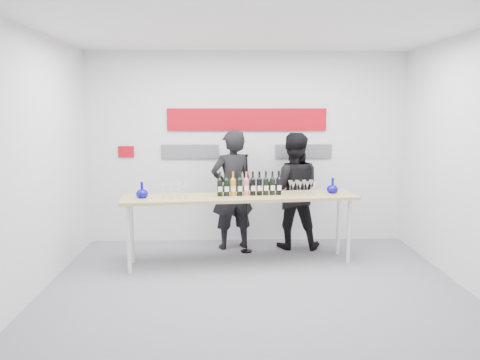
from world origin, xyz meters
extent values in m
plane|color=slate|center=(0.00, 0.00, 0.00)|extent=(5.00, 5.00, 0.00)
cube|color=silver|center=(0.00, 2.00, 1.50)|extent=(5.00, 0.04, 3.00)
cube|color=#A50711|center=(0.00, 1.97, 1.95)|extent=(2.50, 0.02, 0.35)
cube|color=#59595E|center=(-0.90, 1.97, 1.45)|extent=(0.90, 0.02, 0.22)
cube|color=#59595E|center=(0.90, 1.97, 1.45)|extent=(0.90, 0.02, 0.22)
cube|color=#A50711|center=(-1.90, 1.97, 1.45)|extent=(0.25, 0.02, 0.18)
cube|color=tan|center=(-0.14, 0.83, 0.93)|extent=(3.21, 0.97, 0.04)
cylinder|color=silver|center=(-1.59, 0.46, 0.45)|extent=(0.05, 0.05, 0.91)
cylinder|color=silver|center=(1.35, 0.78, 0.45)|extent=(0.05, 0.05, 0.91)
cylinder|color=silver|center=(-1.63, 0.88, 0.45)|extent=(0.05, 0.05, 0.91)
cylinder|color=silver|center=(1.30, 1.20, 0.45)|extent=(0.05, 0.05, 0.91)
imported|color=black|center=(-0.24, 1.56, 0.90)|extent=(0.76, 0.61, 1.81)
imported|color=black|center=(0.68, 1.58, 0.88)|extent=(0.93, 0.76, 1.77)
cylinder|color=black|center=(-0.03, 1.35, 0.01)|extent=(0.17, 0.17, 0.02)
cylinder|color=black|center=(-0.03, 1.35, 0.71)|extent=(0.02, 0.02, 1.43)
sphere|color=black|center=(-0.03, 1.32, 1.45)|extent=(0.05, 0.05, 0.05)
camera|label=1|loc=(-0.34, -5.40, 2.11)|focal=35.00mm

